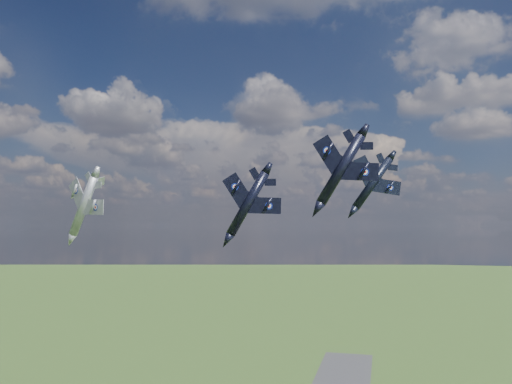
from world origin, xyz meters
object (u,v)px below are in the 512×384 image
(jet_lead_navy, at_px, (248,204))
(jet_left_silver, at_px, (84,206))
(jet_right_navy, at_px, (341,169))
(jet_high_navy, at_px, (373,183))

(jet_lead_navy, bearing_deg, jet_left_silver, 174.61)
(jet_lead_navy, distance_m, jet_right_navy, 27.39)
(jet_right_navy, height_order, jet_left_silver, jet_right_navy)
(jet_right_navy, bearing_deg, jet_high_navy, 80.60)
(jet_lead_navy, height_order, jet_right_navy, jet_right_navy)
(jet_left_silver, bearing_deg, jet_right_navy, -1.50)
(jet_right_navy, bearing_deg, jet_lead_navy, 125.41)
(jet_right_navy, relative_size, jet_left_silver, 0.81)
(jet_lead_navy, xyz_separation_m, jet_high_navy, (20.56, 15.57, 4.37))
(jet_right_navy, distance_m, jet_high_navy, 36.58)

